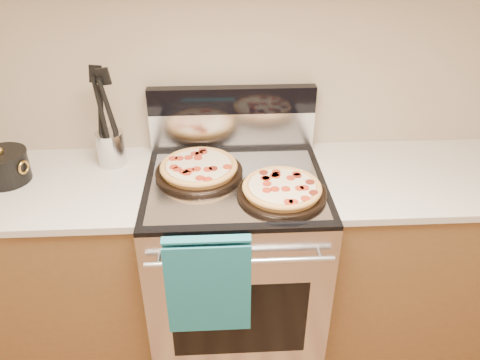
{
  "coord_description": "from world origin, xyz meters",
  "views": [
    {
      "loc": [
        -0.07,
        -0.03,
        1.95
      ],
      "look_at": [
        0.01,
        1.55,
        0.98
      ],
      "focal_mm": 35.0,
      "sensor_mm": 36.0,
      "label": 1
    }
  ],
  "objects_px": {
    "pepperoni_pizza_back": "(199,169)",
    "pepperoni_pizza_front": "(282,190)",
    "utensil_crock": "(111,148)",
    "saucepan": "(4,168)",
    "range_body": "(236,265)"
  },
  "relations": [
    {
      "from": "pepperoni_pizza_back",
      "to": "pepperoni_pizza_front",
      "type": "relative_size",
      "value": 1.05
    },
    {
      "from": "range_body",
      "to": "pepperoni_pizza_back",
      "type": "bearing_deg",
      "value": 159.25
    },
    {
      "from": "utensil_crock",
      "to": "saucepan",
      "type": "xyz_separation_m",
      "value": [
        -0.42,
        -0.12,
        -0.02
      ]
    },
    {
      "from": "pepperoni_pizza_back",
      "to": "pepperoni_pizza_front",
      "type": "xyz_separation_m",
      "value": [
        0.33,
        -0.18,
        -0.0
      ]
    },
    {
      "from": "utensil_crock",
      "to": "pepperoni_pizza_front",
      "type": "bearing_deg",
      "value": -23.94
    },
    {
      "from": "utensil_crock",
      "to": "saucepan",
      "type": "distance_m",
      "value": 0.44
    },
    {
      "from": "pepperoni_pizza_front",
      "to": "saucepan",
      "type": "relative_size",
      "value": 1.78
    },
    {
      "from": "pepperoni_pizza_back",
      "to": "range_body",
      "type": "bearing_deg",
      "value": -20.75
    },
    {
      "from": "range_body",
      "to": "utensil_crock",
      "type": "distance_m",
      "value": 0.79
    },
    {
      "from": "range_body",
      "to": "pepperoni_pizza_front",
      "type": "relative_size",
      "value": 2.55
    },
    {
      "from": "utensil_crock",
      "to": "saucepan",
      "type": "height_order",
      "value": "utensil_crock"
    },
    {
      "from": "range_body",
      "to": "utensil_crock",
      "type": "xyz_separation_m",
      "value": [
        -0.54,
        0.2,
        0.54
      ]
    },
    {
      "from": "utensil_crock",
      "to": "saucepan",
      "type": "relative_size",
      "value": 0.78
    },
    {
      "from": "saucepan",
      "to": "pepperoni_pizza_front",
      "type": "bearing_deg",
      "value": -9.78
    },
    {
      "from": "range_body",
      "to": "pepperoni_pizza_back",
      "type": "distance_m",
      "value": 0.53
    }
  ]
}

